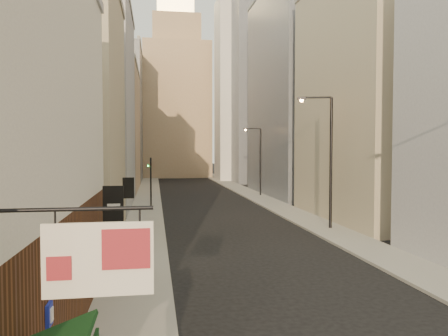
% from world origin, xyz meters
% --- Properties ---
extents(sidewalk_left, '(3.00, 140.00, 0.15)m').
position_xyz_m(sidewalk_left, '(-6.50, 55.00, 0.07)').
color(sidewalk_left, '#9C998E').
rests_on(sidewalk_left, ground).
extents(sidewalk_right, '(3.00, 140.00, 0.15)m').
position_xyz_m(sidewalk_right, '(6.50, 55.00, 0.07)').
color(sidewalk_right, '#9C998E').
rests_on(sidewalk_right, ground).
extents(left_bldg_beige, '(8.00, 12.00, 16.00)m').
position_xyz_m(left_bldg_beige, '(-12.00, 26.00, 8.00)').
color(left_bldg_beige, tan).
rests_on(left_bldg_beige, ground).
extents(left_bldg_grey, '(8.00, 16.00, 20.00)m').
position_xyz_m(left_bldg_grey, '(-12.00, 42.00, 10.00)').
color(left_bldg_grey, '#99989E').
rests_on(left_bldg_grey, ground).
extents(left_bldg_tan, '(8.00, 18.00, 17.00)m').
position_xyz_m(left_bldg_tan, '(-12.00, 60.00, 8.50)').
color(left_bldg_tan, tan).
rests_on(left_bldg_tan, ground).
extents(left_bldg_wingrid, '(8.00, 20.00, 24.00)m').
position_xyz_m(left_bldg_wingrid, '(-12.00, 80.00, 12.00)').
color(left_bldg_wingrid, gray).
rests_on(left_bldg_wingrid, ground).
extents(right_bldg_beige, '(8.00, 16.00, 20.00)m').
position_xyz_m(right_bldg_beige, '(12.00, 30.00, 10.00)').
color(right_bldg_beige, tan).
rests_on(right_bldg_beige, ground).
extents(right_bldg_wingrid, '(8.00, 20.00, 26.00)m').
position_xyz_m(right_bldg_wingrid, '(12.00, 50.00, 13.00)').
color(right_bldg_wingrid, gray).
rests_on(right_bldg_wingrid, ground).
extents(highrise, '(21.00, 23.00, 51.20)m').
position_xyz_m(highrise, '(18.00, 78.00, 25.66)').
color(highrise, gray).
rests_on(highrise, ground).
extents(clock_tower, '(14.00, 14.00, 44.90)m').
position_xyz_m(clock_tower, '(-1.00, 92.00, 17.63)').
color(clock_tower, tan).
rests_on(clock_tower, ground).
extents(white_tower, '(8.00, 8.00, 41.50)m').
position_xyz_m(white_tower, '(10.00, 78.00, 18.61)').
color(white_tower, silver).
rests_on(white_tower, ground).
extents(streetlamp_mid, '(2.47, 0.78, 9.57)m').
position_xyz_m(streetlamp_mid, '(6.57, 26.15, 5.46)').
color(streetlamp_mid, black).
rests_on(streetlamp_mid, ground).
extents(streetlamp_far, '(2.20, 0.52, 8.45)m').
position_xyz_m(streetlamp_far, '(7.02, 48.91, 4.82)').
color(streetlamp_far, black).
rests_on(streetlamp_far, ground).
extents(traffic_light_left, '(0.55, 0.44, 5.00)m').
position_xyz_m(traffic_light_left, '(-6.07, 39.60, 3.53)').
color(traffic_light_left, black).
rests_on(traffic_light_left, ground).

